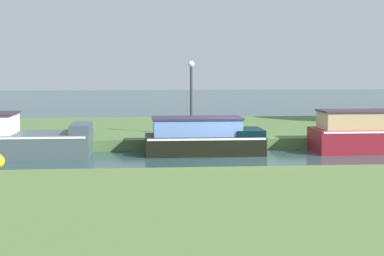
{
  "coord_description": "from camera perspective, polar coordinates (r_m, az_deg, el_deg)",
  "views": [
    {
      "loc": [
        -3.5,
        -19.53,
        3.0
      ],
      "look_at": [
        -1.67,
        1.2,
        0.9
      ],
      "focal_mm": 56.61,
      "sensor_mm": 36.0,
      "label": 1
    }
  ],
  "objects": [
    {
      "name": "ground_plane",
      "position": [
        20.06,
        5.05,
        -2.86
      ],
      "size": [
        120.0,
        120.0,
        0.0
      ],
      "primitive_type": "plane",
      "color": "#284245"
    },
    {
      "name": "riverbank_far",
      "position": [
        26.9,
        2.45,
        -0.22
      ],
      "size": [
        72.0,
        10.0,
        0.4
      ],
      "primitive_type": "cube",
      "color": "#4B6938",
      "rests_on": "ground_plane"
    },
    {
      "name": "riverbank_near",
      "position": [
        11.44,
        13.06,
        -8.55
      ],
      "size": [
        72.0,
        10.0,
        0.4
      ],
      "primitive_type": "cube",
      "color": "#526E38",
      "rests_on": "ground_plane"
    },
    {
      "name": "black_barge",
      "position": [
        20.99,
        1.09,
        -0.91
      ],
      "size": [
        4.06,
        1.89,
        1.28
      ],
      "color": "black",
      "rests_on": "ground_plane"
    },
    {
      "name": "lamp_post",
      "position": [
        23.18,
        -0.07,
        3.76
      ],
      "size": [
        0.24,
        0.24,
        2.83
      ],
      "color": "#333338",
      "rests_on": "riverbank_far"
    }
  ]
}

